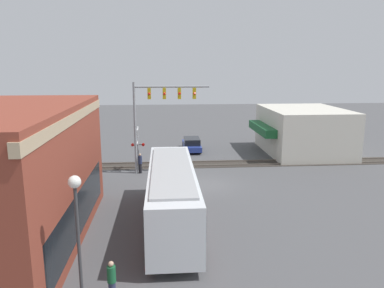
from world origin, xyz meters
name	(u,v)px	position (x,y,z in m)	size (l,w,h in m)	color
ground_plane	(206,185)	(0.00, 0.00, 0.00)	(120.00, 120.00, 0.00)	#4C4C4F
shop_building	(303,131)	(10.01, -11.24, 2.32)	(9.93, 8.79, 4.64)	beige
city_bus	(172,193)	(-7.12, 2.80, 1.88)	(11.82, 2.59, 3.41)	silver
traffic_signal_gantry	(157,106)	(3.59, 3.67, 5.71)	(0.42, 6.26, 7.67)	gray
crossing_signal	(138,145)	(4.41, 5.41, 2.30)	(1.41, 1.18, 3.81)	gray
streetlamp	(78,236)	(-15.03, 6.22, 3.20)	(0.44, 0.44, 5.38)	#38383A
rail_track_near	(199,164)	(6.00, 0.00, 0.03)	(2.60, 60.00, 0.15)	#332D28
parked_car_blue	(192,145)	(11.80, 0.20, 0.66)	(4.68, 1.82, 1.40)	navy
pedestrian_at_crossing	(140,163)	(3.60, 5.22, 0.87)	(0.34, 0.34, 1.71)	black
pedestrian_by_lamp	(112,281)	(-14.03, 5.31, 0.84)	(0.34, 0.34, 1.66)	#2D3351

